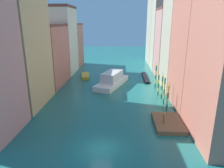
% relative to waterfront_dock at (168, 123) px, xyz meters
% --- Properties ---
extents(ground_plane, '(154.00, 154.00, 0.00)m').
position_rel_waterfront_dock_xyz_m(ground_plane, '(-8.67, 18.33, -0.29)').
color(ground_plane, '#1E6B66').
extents(building_left_1, '(6.28, 10.80, 20.72)m').
position_rel_waterfront_dock_xyz_m(building_left_1, '(-22.62, 6.56, 10.08)').
color(building_left_1, '#DBB77A').
rests_on(building_left_1, ground).
extents(building_left_2, '(6.28, 12.21, 13.25)m').
position_rel_waterfront_dock_xyz_m(building_left_2, '(-22.62, 18.29, 6.35)').
color(building_left_2, '#C6705B').
rests_on(building_left_2, ground).
extents(building_left_3, '(6.28, 10.19, 17.72)m').
position_rel_waterfront_dock_xyz_m(building_left_3, '(-22.62, 29.77, 8.59)').
color(building_left_3, beige).
rests_on(building_left_3, ground).
extents(building_left_4, '(6.28, 8.99, 13.26)m').
position_rel_waterfront_dock_xyz_m(building_left_4, '(-22.62, 39.32, 6.35)').
color(building_left_4, '#C6705B').
rests_on(building_left_4, ground).
extents(building_right_1, '(6.28, 10.22, 20.68)m').
position_rel_waterfront_dock_xyz_m(building_right_1, '(5.28, 7.29, 10.06)').
color(building_right_1, '#C6705B').
rests_on(building_right_1, ground).
extents(building_right_2, '(6.28, 9.45, 21.14)m').
position_rel_waterfront_dock_xyz_m(building_right_2, '(5.28, 17.11, 10.29)').
color(building_right_2, '#BCB299').
rests_on(building_right_2, ground).
extents(building_right_3, '(6.28, 9.65, 16.97)m').
position_rel_waterfront_dock_xyz_m(building_right_3, '(5.28, 27.01, 8.21)').
color(building_right_3, tan).
rests_on(building_right_3, ground).
extents(building_right_4, '(6.28, 7.59, 22.62)m').
position_rel_waterfront_dock_xyz_m(building_right_4, '(5.28, 35.94, 11.03)').
color(building_right_4, '#BCB299').
rests_on(building_right_4, ground).
extents(building_right_5, '(6.28, 12.16, 22.62)m').
position_rel_waterfront_dock_xyz_m(building_right_5, '(5.28, 45.92, 11.04)').
color(building_right_5, '#BCB299').
rests_on(building_right_5, ground).
extents(waterfront_dock, '(3.81, 5.89, 0.58)m').
position_rel_waterfront_dock_xyz_m(waterfront_dock, '(0.00, 0.00, 0.00)').
color(waterfront_dock, brown).
rests_on(waterfront_dock, ground).
extents(person_on_dock, '(0.36, 0.36, 1.50)m').
position_rel_waterfront_dock_xyz_m(person_on_dock, '(-0.70, -0.61, 0.98)').
color(person_on_dock, olive).
rests_on(person_on_dock, waterfront_dock).
extents(mooring_pole_0, '(0.28, 0.28, 4.14)m').
position_rel_waterfront_dock_xyz_m(mooring_pole_0, '(0.83, 4.94, 1.82)').
color(mooring_pole_0, '#197247').
rests_on(mooring_pole_0, ground).
extents(mooring_pole_1, '(0.27, 0.27, 4.83)m').
position_rel_waterfront_dock_xyz_m(mooring_pole_1, '(0.76, 7.48, 2.17)').
color(mooring_pole_1, '#197247').
rests_on(mooring_pole_1, ground).
extents(mooring_pole_2, '(0.31, 0.31, 4.36)m').
position_rel_waterfront_dock_xyz_m(mooring_pole_2, '(0.93, 10.35, 1.94)').
color(mooring_pole_2, '#197247').
rests_on(mooring_pole_2, ground).
extents(mooring_pole_3, '(0.29, 0.29, 4.14)m').
position_rel_waterfront_dock_xyz_m(mooring_pole_3, '(0.56, 12.09, 1.83)').
color(mooring_pole_3, '#197247').
rests_on(mooring_pole_3, ground).
extents(mooring_pole_4, '(0.37, 0.37, 4.97)m').
position_rel_waterfront_dock_xyz_m(mooring_pole_4, '(0.80, 17.06, 2.25)').
color(mooring_pole_4, '#197247').
rests_on(mooring_pole_4, ground).
extents(vaporetto_white, '(7.51, 12.37, 3.07)m').
position_rel_waterfront_dock_xyz_m(vaporetto_white, '(-8.64, 18.20, 0.92)').
color(vaporetto_white, white).
rests_on(vaporetto_white, ground).
extents(gondola_black, '(1.20, 10.34, 0.46)m').
position_rel_waterfront_dock_xyz_m(gondola_black, '(-0.55, 24.51, -0.06)').
color(gondola_black, black).
rests_on(gondola_black, ground).
extents(motorboat_0, '(2.85, 5.84, 0.75)m').
position_rel_waterfront_dock_xyz_m(motorboat_0, '(-15.79, 24.62, 0.08)').
color(motorboat_0, gold).
rests_on(motorboat_0, ground).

